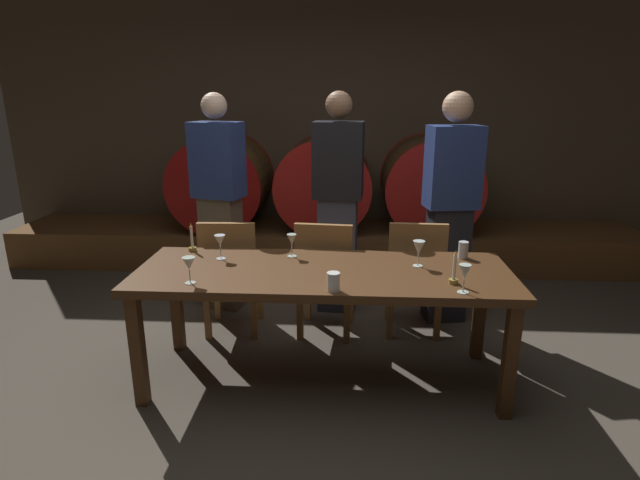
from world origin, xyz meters
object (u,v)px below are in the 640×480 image
at_px(guest_left, 220,203).
at_px(guest_center, 338,203).
at_px(wine_glass_far_right, 465,273).
at_px(guest_right, 450,208).
at_px(chair_left, 231,271).
at_px(chair_right, 415,272).
at_px(cup_right, 463,250).
at_px(wine_glass_far_left, 189,264).
at_px(wine_glass_right, 419,248).
at_px(candle_left, 192,243).
at_px(wine_barrel_center, 324,183).
at_px(wine_barrel_left, 223,182).
at_px(wine_barrel_right, 429,184).
at_px(wine_glass_left, 220,241).
at_px(chair_center, 325,273).
at_px(candle_right, 454,275).
at_px(cup_left, 333,282).
at_px(wine_glass_center, 292,241).
at_px(dining_table, 323,281).

relative_size(guest_left, guest_center, 0.99).
bearing_deg(wine_glass_far_right, guest_right, 82.89).
xyz_separation_m(chair_left, guest_right, (1.61, 0.34, 0.42)).
height_order(chair_left, chair_right, same).
xyz_separation_m(chair_right, cup_right, (0.24, -0.38, 0.30)).
relative_size(wine_glass_far_left, wine_glass_right, 0.95).
bearing_deg(candle_left, wine_glass_far_right, -20.86).
xyz_separation_m(wine_barrel_center, guest_right, (1.02, -1.36, 0.06)).
bearing_deg(wine_barrel_center, wine_barrel_left, 180.00).
relative_size(wine_barrel_right, wine_glass_far_right, 6.06).
bearing_deg(wine_glass_left, chair_center, 34.27).
height_order(wine_barrel_left, chair_right, wine_barrel_left).
relative_size(candle_left, wine_glass_left, 1.23).
height_order(wine_barrel_center, wine_glass_right, wine_barrel_center).
bearing_deg(cup_right, guest_right, 86.96).
bearing_deg(wine_glass_far_right, candle_right, 101.33).
bearing_deg(chair_center, cup_left, 100.24).
height_order(guest_right, wine_glass_far_right, guest_right).
xyz_separation_m(wine_barrel_left, cup_left, (1.23, -2.62, -0.06)).
distance_m(wine_glass_far_right, cup_left, 0.68).
distance_m(wine_barrel_center, wine_glass_center, 2.06).
distance_m(wine_barrel_right, cup_left, 2.77).
relative_size(dining_table, guest_right, 1.27).
bearing_deg(wine_glass_left, dining_table, -13.82).
distance_m(wine_barrel_center, wine_glass_left, 2.20).
relative_size(wine_glass_left, wine_glass_center, 1.06).
bearing_deg(chair_right, guest_center, -34.93).
bearing_deg(guest_left, wine_glass_far_left, 113.41).
distance_m(candle_right, cup_right, 0.48).
bearing_deg(candle_right, chair_left, 151.45).
distance_m(chair_left, candle_right, 1.65).
bearing_deg(wine_barrel_right, wine_glass_center, -119.54).
bearing_deg(chair_right, wine_barrel_center, -63.93).
distance_m(chair_left, cup_right, 1.64).
distance_m(guest_right, cup_left, 1.52).
xyz_separation_m(chair_center, guest_right, (0.92, 0.34, 0.42)).
xyz_separation_m(dining_table, wine_glass_right, (0.57, 0.10, 0.19)).
xyz_separation_m(wine_glass_right, cup_right, (0.30, 0.17, -0.06)).
relative_size(chair_left, guest_left, 0.51).
relative_size(wine_glass_center, wine_glass_right, 0.93).
distance_m(wine_barrel_left, guest_right, 2.48).
distance_m(guest_left, candle_right, 2.04).
bearing_deg(wine_glass_right, guest_center, 117.33).
bearing_deg(chair_left, candle_right, 149.09).
height_order(wine_barrel_center, wine_glass_far_right, wine_barrel_center).
relative_size(dining_table, wine_glass_far_left, 14.69).
bearing_deg(wine_barrel_center, dining_table, -87.31).
relative_size(chair_center, guest_center, 0.50).
relative_size(dining_table, wine_glass_center, 14.98).
distance_m(wine_barrel_left, chair_right, 2.46).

